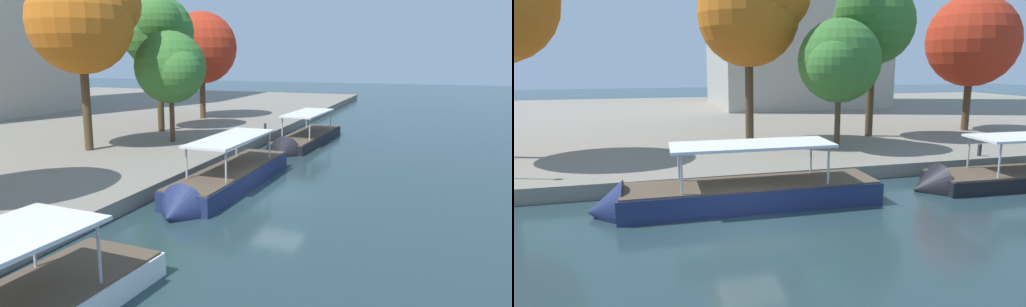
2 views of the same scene
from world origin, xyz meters
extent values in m
plane|color=#23383D|center=(0.00, 0.00, 0.00)|extent=(220.00, 220.00, 0.00)
cylinder|color=#B2B2B7|center=(-12.93, 1.03, 1.74)|extent=(0.10, 0.10, 1.77)
cylinder|color=#B2B2B7|center=(-12.78, 3.57, 1.74)|extent=(0.10, 0.10, 1.77)
cube|color=navy|center=(0.77, 3.00, 0.24)|extent=(11.27, 2.93, 1.46)
cone|color=navy|center=(-5.34, 3.10, 0.24)|extent=(1.44, 2.50, 2.48)
cube|color=brown|center=(0.77, 3.00, 1.01)|extent=(11.04, 2.79, 0.08)
cylinder|color=#B2B2B7|center=(-2.34, 1.95, 1.85)|extent=(0.10, 0.10, 1.60)
cylinder|color=#B2B2B7|center=(-2.30, 4.15, 1.85)|extent=(0.10, 0.10, 1.60)
cylinder|color=#B2B2B7|center=(3.84, 1.85, 1.85)|extent=(0.10, 0.10, 1.60)
cylinder|color=#B2B2B7|center=(3.87, 4.06, 1.85)|extent=(0.10, 0.10, 1.60)
cube|color=silver|center=(0.77, 3.00, 2.72)|extent=(7.00, 2.64, 0.12)
cube|color=black|center=(15.73, 2.62, 0.11)|extent=(11.60, 3.33, 1.19)
cone|color=black|center=(9.50, 2.90, 0.11)|extent=(1.51, 2.60, 2.53)
cube|color=brown|center=(15.73, 2.62, 0.74)|extent=(11.36, 3.18, 0.08)
cylinder|color=#B2B2B7|center=(12.53, 1.63, 1.61)|extent=(0.10, 0.10, 1.66)
cylinder|color=#B2B2B7|center=(12.63, 3.88, 1.61)|extent=(0.10, 0.10, 1.66)
cylinder|color=#B2B2B7|center=(18.83, 1.35, 1.61)|extent=(0.10, 0.10, 1.66)
cylinder|color=#B2B2B7|center=(18.94, 3.60, 1.61)|extent=(0.10, 0.10, 1.66)
cube|color=silver|center=(15.73, 2.62, 2.50)|extent=(7.23, 2.91, 0.12)
cylinder|color=#2D2D33|center=(15.46, 6.33, 1.04)|extent=(0.23, 0.23, 0.57)
sphere|color=#2D2D33|center=(15.46, 6.33, 1.39)|extent=(0.25, 0.25, 0.25)
cylinder|color=#4C3823|center=(8.44, 11.31, 2.55)|extent=(0.38, 0.38, 3.59)
sphere|color=#38702D|center=(8.44, 11.31, 6.35)|extent=(5.33, 5.33, 5.33)
sphere|color=#38702D|center=(7.94, 10.82, 5.92)|extent=(2.59, 2.59, 2.59)
sphere|color=#38702D|center=(7.68, 10.22, 6.08)|extent=(3.54, 3.54, 3.54)
cylinder|color=#4C3823|center=(3.36, 14.95, 3.78)|extent=(0.57, 0.57, 6.04)
sphere|color=#BC6019|center=(3.36, 14.95, 9.40)|extent=(6.92, 6.92, 6.92)
sphere|color=#BC6019|center=(4.39, 13.28, 10.61)|extent=(3.63, 3.63, 3.63)
sphere|color=#BC6019|center=(5.05, 14.00, 10.57)|extent=(4.54, 4.54, 4.54)
cylinder|color=#4C3823|center=(12.69, 14.95, 3.80)|extent=(0.56, 0.56, 6.10)
sphere|color=#38702D|center=(12.69, 14.95, 9.13)|extent=(6.08, 6.08, 6.08)
sphere|color=#38702D|center=(11.35, 14.05, 9.90)|extent=(3.87, 3.87, 3.87)
sphere|color=#38702D|center=(13.59, 15.94, 9.68)|extent=(2.90, 2.90, 2.90)
cylinder|color=#4C3823|center=(21.92, 15.61, 3.01)|extent=(0.59, 0.59, 4.52)
sphere|color=#B22D19|center=(21.92, 15.61, 8.00)|extent=(7.28, 7.28, 7.28)
sphere|color=#B22D19|center=(21.58, 16.82, 8.23)|extent=(4.12, 4.12, 4.12)
sphere|color=#B22D19|center=(21.71, 17.31, 8.44)|extent=(4.75, 4.75, 4.75)
camera|label=1|loc=(-23.12, -7.55, 7.13)|focal=33.72mm
camera|label=2|loc=(-3.42, -15.05, 6.07)|focal=30.73mm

